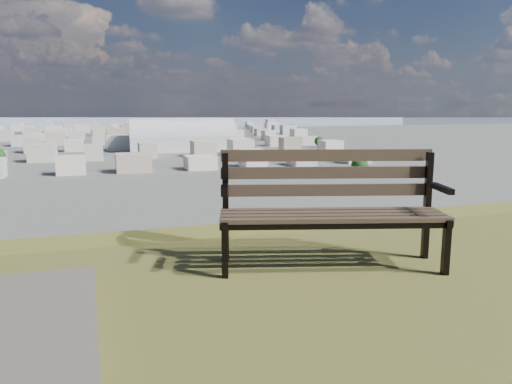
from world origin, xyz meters
name	(u,v)px	position (x,y,z in m)	size (l,w,h in m)	color
park_bench	(330,201)	(-0.64, 2.89, 25.54)	(1.90, 1.05, 0.95)	#48372A
arena	(182,141)	(45.95, 283.70, 5.75)	(59.66, 29.24, 24.40)	silver
city_blocks	(96,135)	(0.00, 394.44, 3.50)	(395.00, 361.00, 7.00)	silver
city_trees	(51,141)	(-26.39, 319.00, 4.83)	(406.52, 387.20, 9.98)	#34211A
bay_water	(94,120)	(0.00, 900.00, 0.00)	(2400.00, 700.00, 0.12)	#8994AE
far_hills	(68,105)	(-60.92, 1402.93, 25.47)	(2050.00, 340.00, 60.00)	#959FB9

